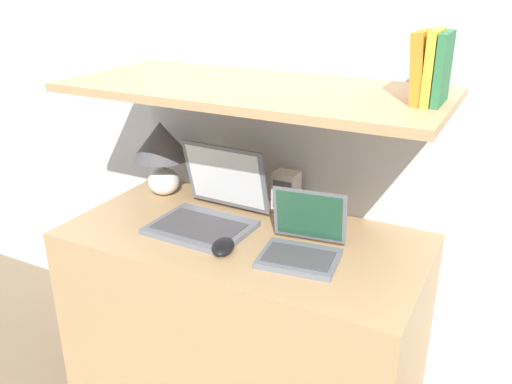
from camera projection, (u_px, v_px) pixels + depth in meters
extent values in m
cube|color=silver|center=(292.00, 82.00, 2.04)|extent=(6.00, 0.05, 2.40)
cube|color=tan|center=(245.00, 321.00, 2.04)|extent=(1.26, 0.64, 0.73)
cube|color=silver|center=(284.00, 228.00, 2.23)|extent=(1.26, 0.04, 1.22)
cube|color=tan|center=(253.00, 89.00, 1.77)|extent=(1.26, 0.58, 0.03)
ellipsoid|color=white|center=(164.00, 181.00, 2.22)|extent=(0.13, 0.13, 0.11)
cylinder|color=tan|center=(162.00, 163.00, 2.19)|extent=(0.02, 0.02, 0.05)
cone|color=#4C4C51|center=(161.00, 140.00, 2.16)|extent=(0.23, 0.23, 0.15)
cube|color=slate|center=(201.00, 228.00, 1.92)|extent=(0.35, 0.28, 0.02)
cube|color=#47474C|center=(199.00, 226.00, 1.91)|extent=(0.31, 0.20, 0.00)
cube|color=slate|center=(225.00, 177.00, 2.01)|extent=(0.34, 0.08, 0.26)
cube|color=white|center=(225.00, 177.00, 2.01)|extent=(0.31, 0.07, 0.22)
cube|color=slate|center=(299.00, 259.00, 1.72)|extent=(0.27, 0.22, 0.02)
cube|color=#47474C|center=(299.00, 256.00, 1.71)|extent=(0.23, 0.16, 0.00)
cube|color=slate|center=(309.00, 215.00, 1.78)|extent=(0.25, 0.07, 0.19)
cube|color=#235138|center=(309.00, 215.00, 1.77)|extent=(0.22, 0.06, 0.16)
ellipsoid|color=black|center=(224.00, 247.00, 1.77)|extent=(0.10, 0.13, 0.04)
cube|color=white|center=(286.00, 192.00, 2.05)|extent=(0.09, 0.07, 0.16)
cube|color=#59595B|center=(282.00, 195.00, 2.02)|extent=(0.07, 0.00, 0.11)
cube|color=#2D7042|center=(443.00, 69.00, 1.48)|extent=(0.02, 0.16, 0.19)
cube|color=gold|center=(433.00, 67.00, 1.49)|extent=(0.02, 0.16, 0.20)
cube|color=orange|center=(421.00, 67.00, 1.50)|extent=(0.05, 0.14, 0.20)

